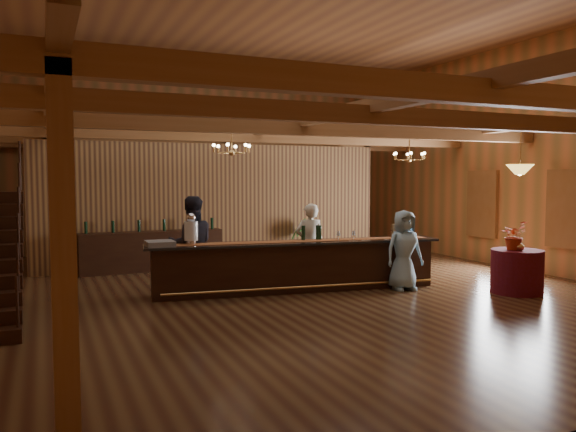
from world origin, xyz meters
name	(u,v)px	position (x,y,z in m)	size (l,w,h in m)	color
floor	(291,287)	(0.00, 0.00, 0.00)	(14.00, 14.00, 0.00)	brown
ceiling	(291,14)	(0.00, 0.00, 5.50)	(14.00, 14.00, 0.00)	#925B31
wall_back	(201,161)	(0.00, 7.00, 2.75)	(12.00, 0.10, 5.50)	#C4723E
wall_right	(515,157)	(6.00, 0.00, 2.75)	(0.10, 14.00, 5.50)	#C4723E
beam_grid	(282,130)	(0.00, 0.51, 3.24)	(11.90, 13.90, 0.39)	brown
support_posts	(302,211)	(0.00, -0.50, 1.60)	(9.20, 10.20, 3.20)	brown
partition_wall	(218,204)	(-0.50, 3.50, 1.55)	(9.00, 0.18, 3.10)	olive
window_right_front	(567,209)	(5.95, -1.60, 1.55)	(0.12, 1.05, 1.75)	white
window_right_back	(483,204)	(5.95, 1.00, 1.55)	(0.12, 1.05, 1.75)	white
backroom_boxes	(206,236)	(-0.29, 5.50, 0.53)	(4.10, 0.60, 1.10)	black
tasting_bar	(297,266)	(-0.06, -0.39, 0.50)	(5.95, 1.53, 1.00)	black
beverage_dispenser	(191,229)	(-2.10, -0.06, 1.27)	(0.26, 0.26, 0.60)	silver
glass_rack_tray	(160,244)	(-2.68, -0.08, 1.03)	(0.50, 0.50, 0.10)	gray
raffle_drum	(399,230)	(2.11, -0.73, 1.16)	(0.34, 0.24, 0.30)	#9A643D
bar_bottle_0	(303,233)	(0.13, -0.30, 1.13)	(0.07, 0.07, 0.30)	black
bar_bottle_1	(318,233)	(0.43, -0.34, 1.13)	(0.07, 0.07, 0.30)	black
bar_bottle_2	(320,233)	(0.47, -0.35, 1.13)	(0.07, 0.07, 0.30)	black
backbar_shelf	(152,251)	(-2.25, 3.21, 0.48)	(3.39, 0.53, 0.95)	black
round_table	(517,271)	(3.77, -2.32, 0.42)	(0.98, 0.98, 0.85)	#4E0D0D
chandelier_left	(232,148)	(-1.04, 0.68, 2.85)	(0.80, 0.80, 0.51)	tan
chandelier_right	(409,156)	(3.42, 0.75, 2.76)	(0.80, 0.80, 0.60)	tan
pendant_lamp	(520,169)	(3.77, -2.32, 2.40)	(0.52, 0.52, 0.90)	tan
bartender	(310,243)	(0.55, 0.26, 0.85)	(0.62, 0.41, 1.69)	silver
staff_second	(191,244)	(-2.01, 0.28, 0.94)	(0.92, 0.71, 1.89)	black
guest	(404,250)	(1.94, -1.18, 0.80)	(0.78, 0.51, 1.60)	#8EBBD6
floor_plant	(296,240)	(1.53, 3.11, 0.58)	(0.64, 0.52, 1.17)	#214E19
table_flowers	(514,235)	(3.69, -2.29, 1.13)	(0.51, 0.44, 0.56)	#A33010
table_vase	(520,243)	(3.72, -2.42, 0.99)	(0.14, 0.14, 0.28)	tan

